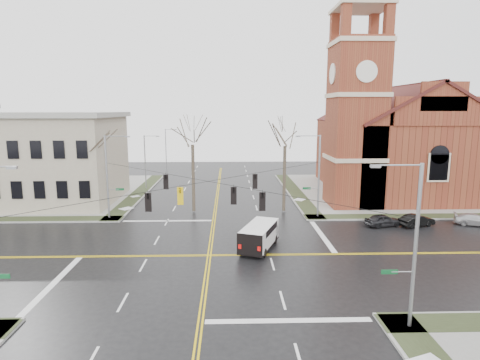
{
  "coord_description": "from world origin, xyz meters",
  "views": [
    {
      "loc": [
        1.66,
        -31.45,
        11.84
      ],
      "look_at": [
        2.7,
        6.0,
        5.23
      ],
      "focal_mm": 30.0,
      "sensor_mm": 36.0,
      "label": 1
    }
  ],
  "objects_px": {
    "signal_pole_nw": "(109,174)",
    "tree_nw_near": "(192,140)",
    "cargo_van": "(260,234)",
    "parked_car_a": "(383,220)",
    "signal_pole_ne": "(317,173)",
    "tree_nw_far": "(94,147)",
    "streetlight_north_a": "(146,160)",
    "parked_car_b": "(417,220)",
    "church": "(392,134)",
    "parked_car_c": "(475,220)",
    "signal_pole_se": "(413,242)",
    "streetlight_north_b": "(167,147)",
    "tree_ne": "(285,142)"
  },
  "relations": [
    {
      "from": "signal_pole_nw",
      "to": "streetlight_north_b",
      "type": "distance_m",
      "value": 36.51
    },
    {
      "from": "signal_pole_nw",
      "to": "streetlight_north_a",
      "type": "bearing_deg",
      "value": 87.68
    },
    {
      "from": "streetlight_north_a",
      "to": "parked_car_b",
      "type": "bearing_deg",
      "value": -32.72
    },
    {
      "from": "signal_pole_nw",
      "to": "parked_car_a",
      "type": "height_order",
      "value": "signal_pole_nw"
    },
    {
      "from": "church",
      "to": "tree_nw_near",
      "type": "xyz_separation_m",
      "value": [
        -27.23,
        -10.6,
        -0.03
      ]
    },
    {
      "from": "church",
      "to": "cargo_van",
      "type": "bearing_deg",
      "value": -131.54
    },
    {
      "from": "signal_pole_se",
      "to": "streetlight_north_b",
      "type": "height_order",
      "value": "signal_pole_se"
    },
    {
      "from": "parked_car_b",
      "to": "tree_nw_far",
      "type": "xyz_separation_m",
      "value": [
        -34.39,
        6.38,
        7.06
      ]
    },
    {
      "from": "signal_pole_nw",
      "to": "tree_nw_near",
      "type": "xyz_separation_m",
      "value": [
        8.86,
        2.69,
        3.45
      ]
    },
    {
      "from": "parked_car_a",
      "to": "parked_car_b",
      "type": "height_order",
      "value": "parked_car_a"
    },
    {
      "from": "tree_nw_near",
      "to": "parked_car_a",
      "type": "bearing_deg",
      "value": -17.64
    },
    {
      "from": "tree_nw_far",
      "to": "parked_car_a",
      "type": "bearing_deg",
      "value": -11.43
    },
    {
      "from": "parked_car_b",
      "to": "tree_nw_near",
      "type": "height_order",
      "value": "tree_nw_near"
    },
    {
      "from": "cargo_van",
      "to": "parked_car_a",
      "type": "height_order",
      "value": "cargo_van"
    },
    {
      "from": "church",
      "to": "parked_car_c",
      "type": "distance_m",
      "value": 18.74
    },
    {
      "from": "signal_pole_se",
      "to": "tree_nw_far",
      "type": "distance_m",
      "value": 35.78
    },
    {
      "from": "cargo_van",
      "to": "parked_car_c",
      "type": "relative_size",
      "value": 1.45
    },
    {
      "from": "signal_pole_se",
      "to": "cargo_van",
      "type": "height_order",
      "value": "signal_pole_se"
    },
    {
      "from": "church",
      "to": "signal_pole_se",
      "type": "relative_size",
      "value": 3.06
    },
    {
      "from": "tree_ne",
      "to": "parked_car_c",
      "type": "bearing_deg",
      "value": -17.92
    },
    {
      "from": "tree_ne",
      "to": "streetlight_north_b",
      "type": "bearing_deg",
      "value": 118.91
    },
    {
      "from": "signal_pole_se",
      "to": "parked_car_a",
      "type": "bearing_deg",
      "value": 72.41
    },
    {
      "from": "church",
      "to": "parked_car_a",
      "type": "height_order",
      "value": "church"
    },
    {
      "from": "church",
      "to": "cargo_van",
      "type": "xyz_separation_m",
      "value": [
        -20.46,
        -23.09,
        -7.19
      ]
    },
    {
      "from": "church",
      "to": "parked_car_a",
      "type": "xyz_separation_m",
      "value": [
        -7.31,
        -16.93,
        -7.8
      ]
    },
    {
      "from": "church",
      "to": "tree_nw_far",
      "type": "relative_size",
      "value": 2.59
    },
    {
      "from": "signal_pole_se",
      "to": "tree_nw_near",
      "type": "distance_m",
      "value": 29.36
    },
    {
      "from": "parked_car_a",
      "to": "tree_ne",
      "type": "xyz_separation_m",
      "value": [
        -9.39,
        6.25,
        7.59
      ]
    },
    {
      "from": "signal_pole_nw",
      "to": "streetlight_north_a",
      "type": "xyz_separation_m",
      "value": [
        0.67,
        16.5,
        -0.48
      ]
    },
    {
      "from": "tree_nw_far",
      "to": "signal_pole_ne",
      "type": "bearing_deg",
      "value": -6.01
    },
    {
      "from": "parked_car_a",
      "to": "parked_car_b",
      "type": "relative_size",
      "value": 0.99
    },
    {
      "from": "signal_pole_ne",
      "to": "streetlight_north_a",
      "type": "xyz_separation_m",
      "value": [
        -21.97,
        16.5,
        -0.48
      ]
    },
    {
      "from": "parked_car_a",
      "to": "tree_nw_far",
      "type": "bearing_deg",
      "value": 66.0
    },
    {
      "from": "signal_pole_se",
      "to": "streetlight_north_b",
      "type": "xyz_separation_m",
      "value": [
        -21.97,
        59.5,
        -0.48
      ]
    },
    {
      "from": "parked_car_b",
      "to": "signal_pole_nw",
      "type": "bearing_deg",
      "value": 63.5
    },
    {
      "from": "signal_pole_nw",
      "to": "tree_ne",
      "type": "height_order",
      "value": "tree_ne"
    },
    {
      "from": "signal_pole_se",
      "to": "streetlight_north_b",
      "type": "bearing_deg",
      "value": 110.27
    },
    {
      "from": "streetlight_north_b",
      "to": "parked_car_b",
      "type": "distance_m",
      "value": 51.29
    },
    {
      "from": "signal_pole_ne",
      "to": "tree_nw_far",
      "type": "relative_size",
      "value": 0.85
    },
    {
      "from": "streetlight_north_b",
      "to": "tree_nw_near",
      "type": "bearing_deg",
      "value": -76.39
    },
    {
      "from": "signal_pole_se",
      "to": "cargo_van",
      "type": "relative_size",
      "value": 1.52
    },
    {
      "from": "streetlight_north_b",
      "to": "parked_car_a",
      "type": "distance_m",
      "value": 49.16
    },
    {
      "from": "tree_nw_near",
      "to": "church",
      "type": "bearing_deg",
      "value": 21.26
    },
    {
      "from": "cargo_van",
      "to": "streetlight_north_b",
      "type": "bearing_deg",
      "value": 128.55
    },
    {
      "from": "church",
      "to": "tree_nw_far",
      "type": "bearing_deg",
      "value": -164.42
    },
    {
      "from": "signal_pole_se",
      "to": "tree_nw_far",
      "type": "bearing_deg",
      "value": 134.11
    },
    {
      "from": "signal_pole_nw",
      "to": "parked_car_a",
      "type": "relative_size",
      "value": 2.4
    },
    {
      "from": "cargo_van",
      "to": "tree_nw_near",
      "type": "distance_m",
      "value": 15.91
    },
    {
      "from": "church",
      "to": "cargo_van",
      "type": "relative_size",
      "value": 4.66
    },
    {
      "from": "church",
      "to": "streetlight_north_b",
      "type": "distance_m",
      "value": 42.53
    }
  ]
}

